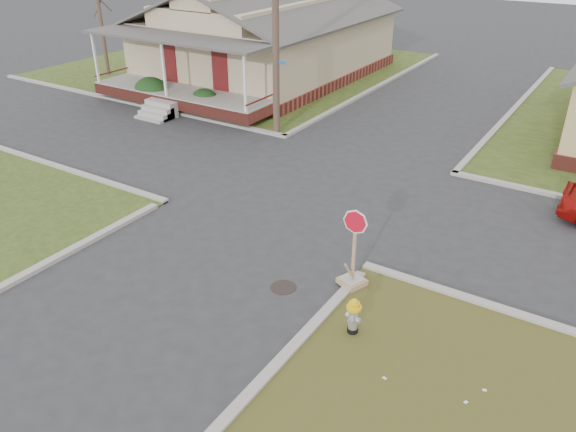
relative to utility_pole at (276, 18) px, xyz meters
The scene contains 11 objects.
ground 10.89m from the utility_pole, 64.74° to the right, with size 120.00×120.00×0.00m, color #2B2B2D.
verge_far_left 13.48m from the utility_pole, 134.04° to the left, with size 19.00×19.00×0.05m, color #304217.
curbs 7.39m from the utility_pole, 42.88° to the right, with size 80.00×40.00×0.12m, color #A09A91, non-canonical shape.
manhole 12.29m from the utility_pole, 55.75° to the right, with size 0.64×0.64×0.01m, color black.
corner_house 9.99m from the utility_pole, 126.69° to the left, with size 10.10×15.50×5.30m.
utility_pole is the anchor object (origin of this frame).
tree_far_left 14.31m from the utility_pole, 167.34° to the left, with size 0.22×0.22×4.90m, color #433126.
fire_hydrant 13.87m from the utility_pole, 49.37° to the right, with size 0.33×0.33×0.88m.
stop_sign 12.20m from the utility_pole, 47.22° to the right, with size 0.59×0.57×2.08m.
hedge_left 8.38m from the utility_pole, behind, with size 1.62×1.33×1.24m, color #133513.
hedge_right 6.07m from the utility_pole, behind, with size 1.40×1.15×1.07m, color #133513.
Camera 1 is at (8.42, -10.08, 8.05)m, focal length 35.00 mm.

